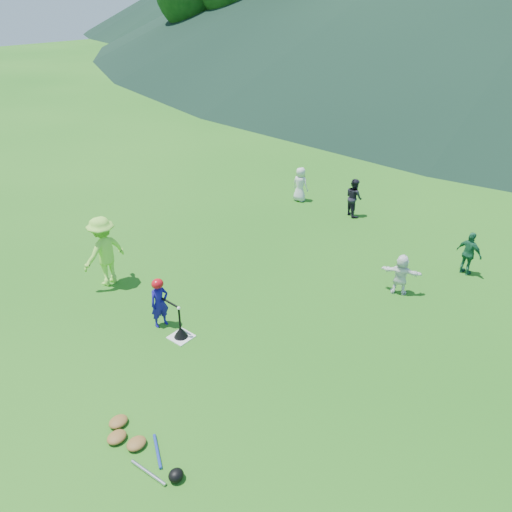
{
  "coord_description": "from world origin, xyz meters",
  "views": [
    {
      "loc": [
        6.54,
        -5.54,
        6.51
      ],
      "look_at": [
        0.0,
        2.5,
        0.9
      ],
      "focal_mm": 35.0,
      "sensor_mm": 36.0,
      "label": 1
    }
  ],
  "objects_px": {
    "batter_child": "(160,303)",
    "fielder_c": "(469,254)",
    "equipment_pile": "(136,444)",
    "fielder_b": "(354,197)",
    "fielder_a": "(300,184)",
    "fielder_d": "(401,274)",
    "home_plate": "(181,337)",
    "batting_tee": "(181,332)",
    "adult_coach": "(104,251)"
  },
  "relations": [
    {
      "from": "batter_child",
      "to": "fielder_c",
      "type": "distance_m",
      "value": 7.76
    },
    {
      "from": "batter_child",
      "to": "equipment_pile",
      "type": "distance_m",
      "value": 3.34
    },
    {
      "from": "fielder_b",
      "to": "fielder_c",
      "type": "xyz_separation_m",
      "value": [
        4.11,
        -1.46,
        -0.04
      ]
    },
    {
      "from": "fielder_a",
      "to": "fielder_d",
      "type": "xyz_separation_m",
      "value": [
        5.22,
        -3.36,
        -0.08
      ]
    },
    {
      "from": "home_plate",
      "to": "fielder_d",
      "type": "relative_size",
      "value": 0.44
    },
    {
      "from": "batting_tee",
      "to": "equipment_pile",
      "type": "distance_m",
      "value": 2.87
    },
    {
      "from": "home_plate",
      "to": "batting_tee",
      "type": "xyz_separation_m",
      "value": [
        0.0,
        0.0,
        0.12
      ]
    },
    {
      "from": "batter_child",
      "to": "batting_tee",
      "type": "distance_m",
      "value": 0.79
    },
    {
      "from": "home_plate",
      "to": "fielder_b",
      "type": "bearing_deg",
      "value": 92.83
    },
    {
      "from": "batter_child",
      "to": "fielder_d",
      "type": "bearing_deg",
      "value": -23.26
    },
    {
      "from": "equipment_pile",
      "to": "fielder_b",
      "type": "bearing_deg",
      "value": 100.51
    },
    {
      "from": "home_plate",
      "to": "adult_coach",
      "type": "xyz_separation_m",
      "value": [
        -3.01,
        0.39,
        0.88
      ]
    },
    {
      "from": "batter_child",
      "to": "fielder_b",
      "type": "relative_size",
      "value": 0.92
    },
    {
      "from": "adult_coach",
      "to": "fielder_b",
      "type": "bearing_deg",
      "value": 159.2
    },
    {
      "from": "fielder_d",
      "to": "batter_child",
      "type": "bearing_deg",
      "value": 33.6
    },
    {
      "from": "home_plate",
      "to": "fielder_d",
      "type": "xyz_separation_m",
      "value": [
        2.79,
        4.51,
        0.5
      ]
    },
    {
      "from": "fielder_b",
      "to": "batter_child",
      "type": "bearing_deg",
      "value": 117.86
    },
    {
      "from": "fielder_b",
      "to": "equipment_pile",
      "type": "bearing_deg",
      "value": 130.32
    },
    {
      "from": "fielder_c",
      "to": "equipment_pile",
      "type": "distance_m",
      "value": 9.16
    },
    {
      "from": "fielder_a",
      "to": "fielder_b",
      "type": "distance_m",
      "value": 2.04
    },
    {
      "from": "equipment_pile",
      "to": "fielder_c",
      "type": "bearing_deg",
      "value": 76.15
    },
    {
      "from": "home_plate",
      "to": "adult_coach",
      "type": "bearing_deg",
      "value": 172.7
    },
    {
      "from": "fielder_b",
      "to": "fielder_c",
      "type": "relative_size",
      "value": 1.06
    },
    {
      "from": "home_plate",
      "to": "fielder_b",
      "type": "height_order",
      "value": "fielder_b"
    },
    {
      "from": "home_plate",
      "to": "fielder_c",
      "type": "distance_m",
      "value": 7.47
    },
    {
      "from": "batter_child",
      "to": "equipment_pile",
      "type": "height_order",
      "value": "batter_child"
    },
    {
      "from": "fielder_d",
      "to": "fielder_a",
      "type": "bearing_deg",
      "value": -51.5
    },
    {
      "from": "fielder_b",
      "to": "home_plate",
      "type": "bearing_deg",
      "value": 122.65
    },
    {
      "from": "adult_coach",
      "to": "fielder_a",
      "type": "relative_size",
      "value": 1.51
    },
    {
      "from": "home_plate",
      "to": "batter_child",
      "type": "distance_m",
      "value": 0.86
    },
    {
      "from": "batter_child",
      "to": "fielder_a",
      "type": "xyz_separation_m",
      "value": [
        -1.77,
        7.82,
        0.03
      ]
    },
    {
      "from": "home_plate",
      "to": "adult_coach",
      "type": "relative_size",
      "value": 0.25
    },
    {
      "from": "batting_tee",
      "to": "equipment_pile",
      "type": "bearing_deg",
      "value": -57.83
    },
    {
      "from": "batter_child",
      "to": "adult_coach",
      "type": "relative_size",
      "value": 0.63
    },
    {
      "from": "fielder_d",
      "to": "batting_tee",
      "type": "bearing_deg",
      "value": 39.56
    },
    {
      "from": "fielder_d",
      "to": "adult_coach",
      "type": "bearing_deg",
      "value": 16.7
    },
    {
      "from": "batter_child",
      "to": "batting_tee",
      "type": "height_order",
      "value": "batter_child"
    },
    {
      "from": "fielder_d",
      "to": "equipment_pile",
      "type": "height_order",
      "value": "fielder_d"
    },
    {
      "from": "home_plate",
      "to": "fielder_a",
      "type": "relative_size",
      "value": 0.38
    },
    {
      "from": "batter_child",
      "to": "equipment_pile",
      "type": "xyz_separation_m",
      "value": [
        2.19,
        -2.47,
        -0.5
      ]
    },
    {
      "from": "fielder_b",
      "to": "fielder_c",
      "type": "distance_m",
      "value": 4.36
    },
    {
      "from": "fielder_a",
      "to": "fielder_b",
      "type": "relative_size",
      "value": 0.96
    },
    {
      "from": "adult_coach",
      "to": "fielder_d",
      "type": "relative_size",
      "value": 1.73
    },
    {
      "from": "fielder_a",
      "to": "fielder_c",
      "type": "relative_size",
      "value": 1.02
    },
    {
      "from": "adult_coach",
      "to": "fielder_c",
      "type": "bearing_deg",
      "value": 130.45
    },
    {
      "from": "fielder_d",
      "to": "batting_tee",
      "type": "distance_m",
      "value": 5.32
    },
    {
      "from": "fielder_a",
      "to": "equipment_pile",
      "type": "distance_m",
      "value": 11.04
    },
    {
      "from": "home_plate",
      "to": "adult_coach",
      "type": "distance_m",
      "value": 3.16
    },
    {
      "from": "home_plate",
      "to": "fielder_d",
      "type": "bearing_deg",
      "value": 58.29
    },
    {
      "from": "equipment_pile",
      "to": "batter_child",
      "type": "bearing_deg",
      "value": 131.5
    }
  ]
}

